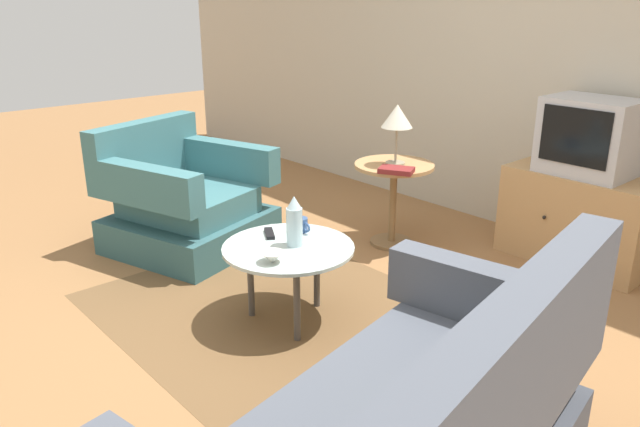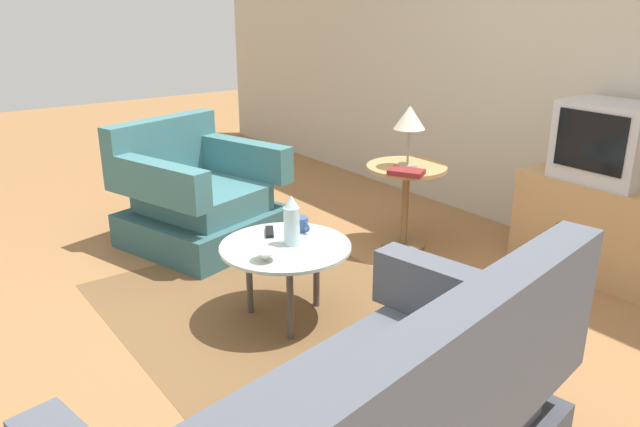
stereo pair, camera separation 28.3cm
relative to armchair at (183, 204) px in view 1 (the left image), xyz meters
The scene contains 14 objects.
ground_plane 1.49m from the armchair, ahead, with size 16.00×16.00×0.00m, color olive.
back_wall 2.77m from the armchair, 55.64° to the left, with size 9.00×0.12×2.70m, color #BCB29E.
area_rug 1.37m from the armchair, ahead, with size 2.21×1.65×0.00m, color brown.
armchair is the anchor object (origin of this frame).
coffee_table 1.34m from the armchair, ahead, with size 0.70×0.70×0.43m.
side_table 1.47m from the armchair, 49.14° to the left, with size 0.55×0.55×0.59m.
tv_stand 2.66m from the armchair, 42.31° to the left, with size 0.93×0.47×0.61m.
television 2.72m from the armchair, 42.29° to the left, with size 0.54×0.41×0.48m.
table_lamp 1.59m from the armchair, 47.99° to the left, with size 0.21×0.21×0.41m.
vase 1.38m from the armchair, ahead, with size 0.09×0.09×0.27m.
mug 1.22m from the armchair, ahead, with size 0.13×0.09×0.08m.
bowl 1.49m from the armchair, 12.36° to the right, with size 0.12×0.12×0.06m.
tv_remote_dark 1.16m from the armchair, ahead, with size 0.15×0.11×0.02m.
book 1.50m from the armchair, 40.44° to the left, with size 0.26×0.23×0.03m.
Camera 1 is at (2.24, -1.79, 1.68)m, focal length 34.55 mm.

